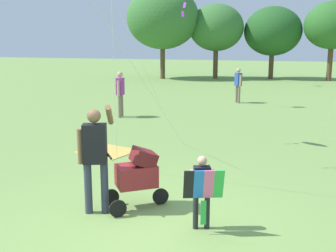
# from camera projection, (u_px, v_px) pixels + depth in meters

# --- Properties ---
(ground_plane) EXTENTS (120.00, 120.00, 0.00)m
(ground_plane) POSITION_uv_depth(u_px,v_px,m) (141.00, 225.00, 6.18)
(ground_plane) COLOR #75994C
(treeline_distant) EXTENTS (29.43, 7.01, 6.88)m
(treeline_distant) POSITION_uv_depth(u_px,v_px,m) (274.00, 24.00, 29.10)
(treeline_distant) COLOR brown
(treeline_distant) RESTS_ON ground
(child_with_butterfly_kite) EXTENTS (0.59, 0.46, 1.11)m
(child_with_butterfly_kite) POSITION_uv_depth(u_px,v_px,m) (202.00, 186.00, 5.92)
(child_with_butterfly_kite) COLOR #232328
(child_with_butterfly_kite) RESTS_ON ground
(person_adult_flyer) EXTENTS (0.55, 0.64, 1.78)m
(person_adult_flyer) POSITION_uv_depth(u_px,v_px,m) (95.00, 151.00, 6.44)
(person_adult_flyer) COLOR #33384C
(person_adult_flyer) RESTS_ON ground
(stroller) EXTENTS (1.03, 0.92, 1.03)m
(stroller) POSITION_uv_depth(u_px,v_px,m) (138.00, 173.00, 6.73)
(stroller) COLOR black
(stroller) RESTS_ON ground
(person_red_shirt) EXTENTS (0.37, 0.43, 1.59)m
(person_red_shirt) POSITION_uv_depth(u_px,v_px,m) (238.00, 82.00, 18.63)
(person_red_shirt) COLOR #7F705B
(person_red_shirt) RESTS_ON ground
(person_sitting_far) EXTENTS (0.27, 0.54, 1.68)m
(person_sitting_far) POSITION_uv_depth(u_px,v_px,m) (120.00, 90.00, 15.02)
(person_sitting_far) COLOR #7F705B
(person_sitting_far) RESTS_ON ground
(picnic_blanket) EXTENTS (1.52, 1.40, 0.02)m
(picnic_blanket) POSITION_uv_depth(u_px,v_px,m) (107.00, 151.00, 10.37)
(picnic_blanket) COLOR gold
(picnic_blanket) RESTS_ON ground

